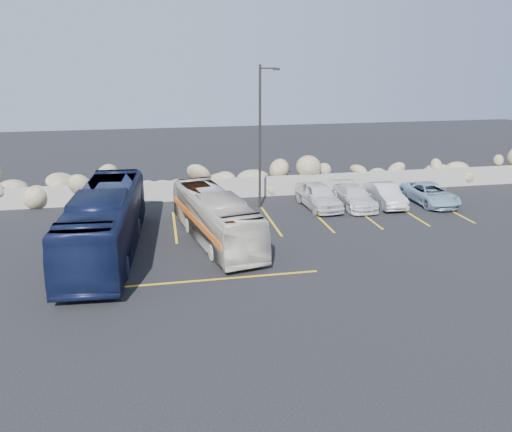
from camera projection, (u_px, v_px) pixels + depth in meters
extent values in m
plane|color=black|center=(245.00, 279.00, 19.73)|extent=(90.00, 90.00, 0.00)
cube|color=gray|center=(212.00, 189.00, 30.76)|extent=(60.00, 0.40, 1.20)
cube|color=gold|center=(175.00, 226.00, 25.81)|extent=(0.12, 5.00, 0.01)
cube|color=gold|center=(271.00, 221.00, 26.74)|extent=(0.12, 5.00, 0.01)
cube|color=gold|center=(319.00, 218.00, 27.23)|extent=(0.12, 5.00, 0.01)
cube|color=gold|center=(364.00, 215.00, 27.71)|extent=(0.12, 5.00, 0.01)
cube|color=gold|center=(407.00, 212.00, 28.18)|extent=(0.12, 5.00, 0.01)
cube|color=gold|center=(449.00, 210.00, 28.65)|extent=(0.12, 5.00, 0.01)
cube|color=gold|center=(220.00, 279.00, 19.73)|extent=(8.00, 0.12, 0.01)
cylinder|color=#2B2826|center=(260.00, 139.00, 27.84)|extent=(0.14, 0.14, 8.00)
cylinder|color=#2B2826|center=(268.00, 68.00, 26.76)|extent=(0.90, 0.08, 0.08)
cube|color=#2B2826|center=(276.00, 69.00, 26.86)|extent=(0.35, 0.18, 0.12)
imported|color=beige|center=(215.00, 217.00, 23.46)|extent=(3.66, 8.72, 2.37)
imported|color=#0F1634|center=(105.00, 222.00, 21.89)|extent=(3.15, 10.66, 2.93)
imported|color=silver|center=(319.00, 196.00, 28.84)|extent=(2.03, 4.37, 1.45)
imported|color=silver|center=(385.00, 195.00, 29.35)|extent=(1.49, 3.90, 1.27)
imported|color=silver|center=(354.00, 197.00, 29.05)|extent=(1.73, 4.17, 1.21)
imported|color=#7E9DB3|center=(430.00, 194.00, 29.69)|extent=(2.14, 4.39, 1.20)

